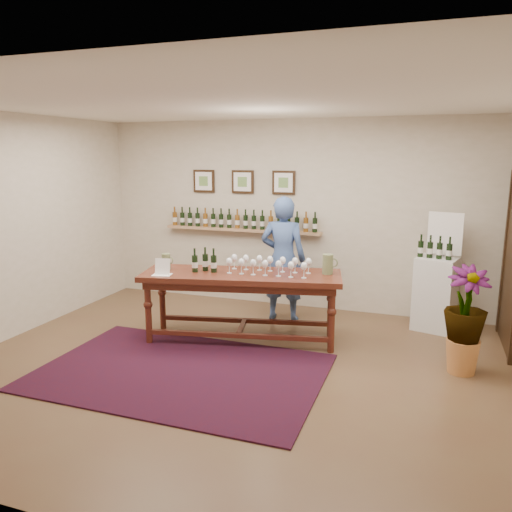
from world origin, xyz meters
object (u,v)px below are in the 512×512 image
(person, at_px, (283,259))
(display_pedestal, at_px, (435,293))
(tasting_table, at_px, (241,283))
(potted_plant, at_px, (465,320))

(person, bearing_deg, display_pedestal, -175.25)
(tasting_table, bearing_deg, person, 62.74)
(tasting_table, distance_m, person, 0.99)
(potted_plant, distance_m, person, 2.56)
(tasting_table, relative_size, person, 1.46)
(person, bearing_deg, tasting_table, 71.56)
(potted_plant, xyz_separation_m, person, (-2.30, 1.08, 0.29))
(tasting_table, height_order, display_pedestal, display_pedestal)
(person, bearing_deg, potted_plant, 151.71)
(potted_plant, bearing_deg, display_pedestal, 101.72)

